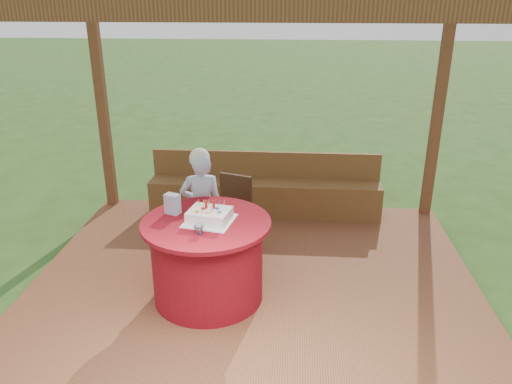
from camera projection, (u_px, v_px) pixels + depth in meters
ground at (254, 291)px, 5.12m from camera, size 60.00×60.00×0.00m
deck at (254, 286)px, 5.10m from camera, size 4.50×4.00×0.12m
pergola at (254, 49)px, 4.23m from camera, size 4.50×4.00×2.72m
bench at (265, 194)px, 6.57m from camera, size 3.00×0.42×0.80m
table at (208, 259)px, 4.68m from camera, size 1.19×1.19×0.80m
chair at (232, 209)px, 5.64m from camera, size 0.49×0.49×0.84m
elderly_woman at (202, 205)px, 5.27m from camera, size 0.49×0.37×1.27m
birthday_cake at (209, 215)px, 4.51m from camera, size 0.49×0.49×0.19m
gift_bag at (173, 204)px, 4.65m from camera, size 0.16×0.13×0.19m
drinking_glass at (199, 230)px, 4.27m from camera, size 0.11×0.11×0.08m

